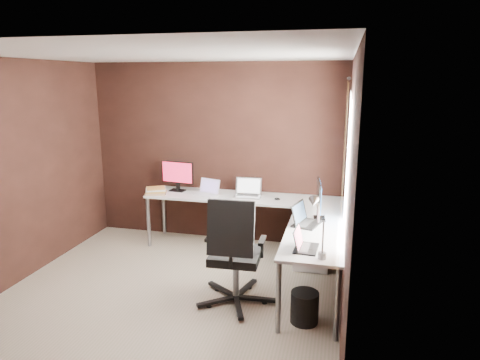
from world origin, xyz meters
name	(u,v)px	position (x,y,z in m)	size (l,w,h in m)	color
room	(199,181)	(0.34, 0.07, 1.28)	(3.60, 3.60, 2.50)	tan
desk	(264,212)	(0.84, 1.04, 0.68)	(2.65, 2.25, 0.73)	white
drawer_pedestal	(312,242)	(1.43, 1.15, 0.30)	(0.42, 0.50, 0.60)	white
monitor_left	(178,174)	(-0.50, 1.58, 0.97)	(0.48, 0.16, 0.42)	black
monitor_right	(319,198)	(1.50, 0.77, 0.98)	(0.15, 0.53, 0.43)	black
laptop_white	(208,191)	(-0.02, 1.48, 0.78)	(0.36, 0.30, 0.21)	white
laptop_silver	(248,192)	(0.53, 1.54, 0.78)	(0.37, 0.27, 0.24)	silver
laptop_black_big	(304,220)	(1.37, 0.57, 0.78)	(0.33, 0.41, 0.23)	black
laptop_black_small	(303,244)	(1.42, -0.14, 0.78)	(0.23, 0.31, 0.20)	black
book_stack	(156,191)	(-0.73, 1.35, 0.77)	(0.33, 0.30, 0.09)	tan
mouse_left	(163,194)	(-0.60, 1.30, 0.74)	(0.07, 0.05, 0.03)	black
mouse_corner	(277,199)	(0.94, 1.43, 0.75)	(0.08, 0.05, 0.03)	black
desk_lamp	(317,219)	(1.54, -0.26, 1.07)	(0.18, 0.21, 0.54)	slate
office_chair	(235,273)	(0.73, 0.02, 0.34)	(0.65, 0.65, 1.16)	black
wastebasket	(304,307)	(1.46, -0.18, 0.15)	(0.27, 0.27, 0.31)	black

